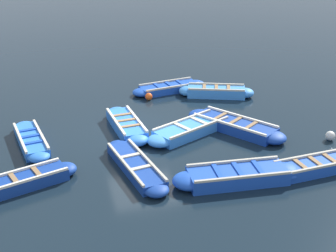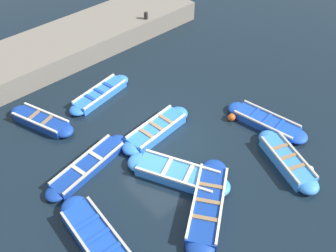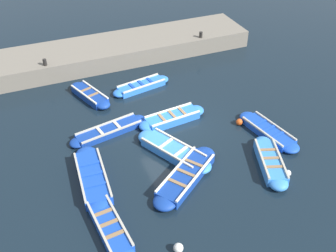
{
  "view_description": "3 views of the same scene",
  "coord_description": "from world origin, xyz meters",
  "px_view_note": "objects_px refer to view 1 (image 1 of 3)",
  "views": [
    {
      "loc": [
        2.96,
        15.1,
        7.07
      ],
      "look_at": [
        -0.81,
        0.58,
        0.35
      ],
      "focal_mm": 50.0,
      "sensor_mm": 36.0,
      "label": 1
    },
    {
      "loc": [
        -8.01,
        6.74,
        10.83
      ],
      "look_at": [
        0.18,
        -0.51,
        0.47
      ],
      "focal_mm": 42.0,
      "sensor_mm": 36.0,
      "label": 2
    },
    {
      "loc": [
        -13.19,
        5.66,
        10.99
      ],
      "look_at": [
        -0.25,
        0.32,
        0.43
      ],
      "focal_mm": 42.0,
      "sensor_mm": 36.0,
      "label": 3
    }
  ],
  "objects_px": {
    "boat_outer_left": "(191,129)",
    "boat_alongside": "(216,92)",
    "boat_centre": "(136,166)",
    "boat_tucked": "(26,181)",
    "buoy_orange_near": "(230,89)",
    "boat_end_of_row": "(237,176)",
    "boat_mid_row": "(126,125)",
    "boat_broadside": "(315,167)",
    "buoy_yellow_far": "(330,136)",
    "boat_inner_gap": "(235,126)",
    "boat_far_corner": "(169,88)",
    "boat_outer_right": "(31,140)",
    "buoy_white_drifting": "(149,96)"
  },
  "relations": [
    {
      "from": "boat_far_corner",
      "to": "boat_centre",
      "type": "xyz_separation_m",
      "value": [
        2.79,
        6.61,
        -0.0
      ]
    },
    {
      "from": "boat_end_of_row",
      "to": "boat_broadside",
      "type": "relative_size",
      "value": 1.17
    },
    {
      "from": "boat_outer_right",
      "to": "buoy_white_drifting",
      "type": "height_order",
      "value": "boat_outer_right"
    },
    {
      "from": "boat_alongside",
      "to": "buoy_yellow_far",
      "type": "bearing_deg",
      "value": 114.52
    },
    {
      "from": "boat_mid_row",
      "to": "buoy_orange_near",
      "type": "relative_size",
      "value": 12.97
    },
    {
      "from": "boat_alongside",
      "to": "boat_broadside",
      "type": "bearing_deg",
      "value": 95.32
    },
    {
      "from": "boat_end_of_row",
      "to": "boat_inner_gap",
      "type": "xyz_separation_m",
      "value": [
        -1.29,
        -3.39,
        -0.01
      ]
    },
    {
      "from": "boat_inner_gap",
      "to": "boat_tucked",
      "type": "bearing_deg",
      "value": 16.14
    },
    {
      "from": "boat_far_corner",
      "to": "buoy_white_drifting",
      "type": "height_order",
      "value": "boat_far_corner"
    },
    {
      "from": "buoy_white_drifting",
      "to": "buoy_yellow_far",
      "type": "bearing_deg",
      "value": 134.18
    },
    {
      "from": "boat_tucked",
      "to": "buoy_orange_near",
      "type": "relative_size",
      "value": 11.84
    },
    {
      "from": "boat_alongside",
      "to": "buoy_white_drifting",
      "type": "bearing_deg",
      "value": -5.58
    },
    {
      "from": "boat_outer_left",
      "to": "boat_centre",
      "type": "xyz_separation_m",
      "value": [
        2.42,
        2.12,
        -0.03
      ]
    },
    {
      "from": "boat_broadside",
      "to": "boat_far_corner",
      "type": "bearing_deg",
      "value": -73.12
    },
    {
      "from": "boat_outer_left",
      "to": "boat_mid_row",
      "type": "relative_size",
      "value": 1.11
    },
    {
      "from": "boat_end_of_row",
      "to": "boat_alongside",
      "type": "xyz_separation_m",
      "value": [
        -1.85,
        -6.91,
        -0.0
      ]
    },
    {
      "from": "boat_outer_left",
      "to": "boat_outer_right",
      "type": "distance_m",
      "value": 5.54
    },
    {
      "from": "boat_mid_row",
      "to": "boat_inner_gap",
      "type": "bearing_deg",
      "value": 164.87
    },
    {
      "from": "boat_outer_left",
      "to": "boat_alongside",
      "type": "bearing_deg",
      "value": -122.66
    },
    {
      "from": "buoy_orange_near",
      "to": "boat_tucked",
      "type": "bearing_deg",
      "value": 34.72
    },
    {
      "from": "boat_broadside",
      "to": "buoy_orange_near",
      "type": "distance_m",
      "value": 7.26
    },
    {
      "from": "boat_outer_left",
      "to": "boat_mid_row",
      "type": "xyz_separation_m",
      "value": [
        2.19,
        -0.88,
        0.01
      ]
    },
    {
      "from": "boat_end_of_row",
      "to": "boat_far_corner",
      "type": "height_order",
      "value": "boat_end_of_row"
    },
    {
      "from": "boat_far_corner",
      "to": "boat_inner_gap",
      "type": "height_order",
      "value": "boat_inner_gap"
    },
    {
      "from": "boat_broadside",
      "to": "buoy_white_drifting",
      "type": "distance_m",
      "value": 8.05
    },
    {
      "from": "buoy_orange_near",
      "to": "buoy_yellow_far",
      "type": "bearing_deg",
      "value": 106.1
    },
    {
      "from": "boat_mid_row",
      "to": "buoy_orange_near",
      "type": "xyz_separation_m",
      "value": [
        -5.12,
        -2.81,
        -0.06
      ]
    },
    {
      "from": "boat_tucked",
      "to": "buoy_yellow_far",
      "type": "xyz_separation_m",
      "value": [
        -10.13,
        -0.51,
        -0.01
      ]
    },
    {
      "from": "boat_broadside",
      "to": "boat_inner_gap",
      "type": "bearing_deg",
      "value": -70.59
    },
    {
      "from": "buoy_white_drifting",
      "to": "boat_end_of_row",
      "type": "bearing_deg",
      "value": 98.38
    },
    {
      "from": "boat_inner_gap",
      "to": "buoy_white_drifting",
      "type": "height_order",
      "value": "boat_inner_gap"
    },
    {
      "from": "boat_outer_right",
      "to": "boat_far_corner",
      "type": "xyz_separation_m",
      "value": [
        -5.89,
        -3.99,
        -0.0
      ]
    },
    {
      "from": "boat_centre",
      "to": "boat_inner_gap",
      "type": "height_order",
      "value": "boat_inner_gap"
    },
    {
      "from": "boat_far_corner",
      "to": "buoy_orange_near",
      "type": "bearing_deg",
      "value": 162.71
    },
    {
      "from": "buoy_white_drifting",
      "to": "boat_alongside",
      "type": "bearing_deg",
      "value": 174.42
    },
    {
      "from": "boat_end_of_row",
      "to": "boat_mid_row",
      "type": "distance_m",
      "value": 5.08
    },
    {
      "from": "boat_far_corner",
      "to": "buoy_yellow_far",
      "type": "xyz_separation_m",
      "value": [
        -4.13,
        6.22,
        0.01
      ]
    },
    {
      "from": "boat_mid_row",
      "to": "boat_broadside",
      "type": "distance_m",
      "value": 6.69
    },
    {
      "from": "boat_mid_row",
      "to": "buoy_orange_near",
      "type": "bearing_deg",
      "value": -151.2
    },
    {
      "from": "boat_centre",
      "to": "boat_alongside",
      "type": "relative_size",
      "value": 1.16
    },
    {
      "from": "boat_broadside",
      "to": "buoy_orange_near",
      "type": "bearing_deg",
      "value": -90.94
    },
    {
      "from": "boat_centre",
      "to": "buoy_yellow_far",
      "type": "bearing_deg",
      "value": -176.76
    },
    {
      "from": "boat_mid_row",
      "to": "boat_alongside",
      "type": "xyz_separation_m",
      "value": [
        -4.35,
        -2.5,
        0.01
      ]
    },
    {
      "from": "boat_alongside",
      "to": "boat_end_of_row",
      "type": "bearing_deg",
      "value": 75.02
    },
    {
      "from": "boat_alongside",
      "to": "buoy_yellow_far",
      "type": "distance_m",
      "value": 5.62
    },
    {
      "from": "boat_outer_left",
      "to": "boat_far_corner",
      "type": "distance_m",
      "value": 4.51
    },
    {
      "from": "buoy_yellow_far",
      "to": "boat_tucked",
      "type": "bearing_deg",
      "value": 2.87
    },
    {
      "from": "boat_tucked",
      "to": "boat_inner_gap",
      "type": "distance_m",
      "value": 7.54
    },
    {
      "from": "boat_outer_left",
      "to": "boat_broadside",
      "type": "relative_size",
      "value": 1.14
    },
    {
      "from": "buoy_orange_near",
      "to": "buoy_yellow_far",
      "type": "relative_size",
      "value": 0.79
    }
  ]
}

